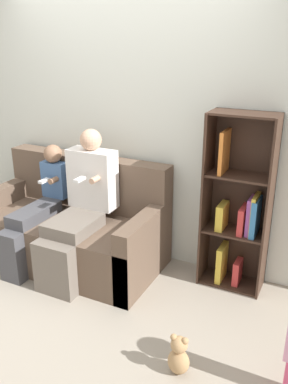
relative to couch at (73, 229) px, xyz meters
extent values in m
plane|color=#9E9384|center=(0.37, -0.55, -0.33)|extent=(14.00, 14.00, 0.00)
cube|color=silver|center=(0.37, 0.46, 0.95)|extent=(10.00, 0.06, 2.55)
cube|color=brown|center=(0.00, -0.15, -0.10)|extent=(1.72, 0.68, 0.46)
cube|color=brown|center=(0.00, 0.29, 0.16)|extent=(1.72, 0.20, 0.97)
cube|color=brown|center=(-0.79, -0.15, 0.00)|extent=(0.14, 0.68, 0.64)
cube|color=brown|center=(0.79, -0.15, 0.00)|extent=(0.14, 0.68, 0.64)
cube|color=#70665B|center=(0.20, -0.55, -0.10)|extent=(0.37, 0.12, 0.46)
cube|color=#70665B|center=(0.20, -0.25, 0.19)|extent=(0.37, 0.46, 0.11)
cube|color=white|center=(0.20, 0.07, 0.51)|extent=(0.44, 0.20, 0.53)
sphere|color=tan|center=(0.20, 0.07, 0.87)|extent=(0.19, 0.19, 0.19)
cylinder|color=tan|center=(0.32, -0.07, 0.56)|extent=(0.05, 0.10, 0.05)
cube|color=white|center=(0.20, -0.12, 0.56)|extent=(0.05, 0.12, 0.02)
cube|color=#47474C|center=(-0.26, -0.55, -0.10)|extent=(0.21, 0.12, 0.46)
cube|color=#47474C|center=(-0.26, -0.21, 0.19)|extent=(0.21, 0.55, 0.11)
cube|color=#476B9E|center=(-0.26, 0.12, 0.42)|extent=(0.25, 0.11, 0.35)
sphere|color=#8C664C|center=(-0.26, 0.12, 0.68)|extent=(0.17, 0.17, 0.17)
cylinder|color=#8C664C|center=(-0.19, 0.01, 0.45)|extent=(0.05, 0.10, 0.05)
cube|color=white|center=(-0.26, -0.04, 0.45)|extent=(0.05, 0.12, 0.02)
cube|color=#3D281E|center=(1.22, 0.27, 0.42)|extent=(0.02, 0.31, 1.50)
cube|color=#3D281E|center=(1.73, 0.27, 0.42)|extent=(0.02, 0.31, 1.50)
cube|color=#3D281E|center=(1.48, 0.41, 0.42)|extent=(0.53, 0.02, 1.50)
cube|color=#3D281E|center=(1.48, 0.27, -0.32)|extent=(0.50, 0.27, 0.02)
cube|color=#3D281E|center=(1.48, 0.27, 0.18)|extent=(0.50, 0.27, 0.02)
cube|color=#3D281E|center=(1.48, 0.27, 0.67)|extent=(0.50, 0.27, 0.02)
cube|color=#3D281E|center=(1.48, 0.27, 1.16)|extent=(0.50, 0.27, 0.02)
cube|color=orange|center=(1.34, 0.27, 0.85)|extent=(0.03, 0.23, 0.35)
cube|color=#C63838|center=(1.54, 0.27, 0.30)|extent=(0.05, 0.22, 0.23)
cube|color=#C63838|center=(1.53, 0.27, -0.20)|extent=(0.05, 0.16, 0.22)
cube|color=gold|center=(1.63, 0.27, 0.36)|extent=(0.03, 0.21, 0.34)
cube|color=teal|center=(1.64, 0.27, 0.34)|extent=(0.04, 0.22, 0.31)
cube|color=gold|center=(1.36, 0.27, 0.30)|extent=(0.06, 0.20, 0.22)
cube|color=#934CA3|center=(1.60, 0.27, 0.34)|extent=(0.05, 0.18, 0.32)
cube|color=gold|center=(1.39, 0.27, -0.15)|extent=(0.05, 0.22, 0.33)
ellipsoid|color=tan|center=(1.45, -0.90, -0.24)|extent=(0.14, 0.12, 0.18)
sphere|color=tan|center=(1.45, -0.90, -0.10)|extent=(0.11, 0.11, 0.11)
sphere|color=tan|center=(1.41, -0.90, -0.06)|extent=(0.04, 0.04, 0.04)
sphere|color=tan|center=(1.49, -0.90, -0.06)|extent=(0.04, 0.04, 0.04)
camera|label=1|loc=(2.16, -2.82, 1.70)|focal=38.00mm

